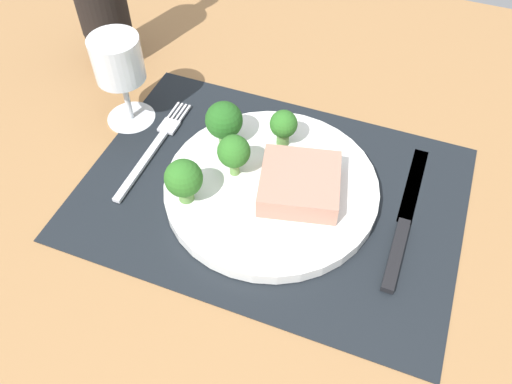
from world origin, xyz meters
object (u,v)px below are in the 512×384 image
at_px(wine_bottle, 100,0).
at_px(wine_glass, 119,65).
at_px(plate, 271,187).
at_px(knife, 403,225).
at_px(fork, 154,147).
at_px(steak, 299,185).

xyz_separation_m(wine_bottle, wine_glass, (0.09, -0.11, -0.01)).
xyz_separation_m(plate, wine_bottle, (-0.33, 0.17, 0.09)).
relative_size(knife, wine_glass, 1.75).
bearing_deg(fork, steak, -7.09).
xyz_separation_m(fork, wine_glass, (-0.06, 0.04, 0.09)).
relative_size(plate, fork, 1.38).
height_order(plate, knife, plate).
distance_m(fork, wine_glass, 0.11).
distance_m(steak, wine_glass, 0.28).
distance_m(plate, wine_glass, 0.25).
distance_m(plate, knife, 0.16).
relative_size(plate, wine_glass, 2.02).
height_order(fork, wine_glass, wine_glass).
relative_size(steak, wine_glass, 0.71).
bearing_deg(steak, fork, 175.53).
distance_m(knife, wine_bottle, 0.53).
bearing_deg(plate, fork, 175.28).
bearing_deg(steak, wine_bottle, 154.48).
xyz_separation_m(knife, wine_bottle, (-0.49, 0.17, 0.10)).
bearing_deg(wine_glass, wine_bottle, 129.87).
bearing_deg(knife, wine_bottle, 158.20).
xyz_separation_m(fork, wine_bottle, (-0.15, 0.16, 0.10)).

